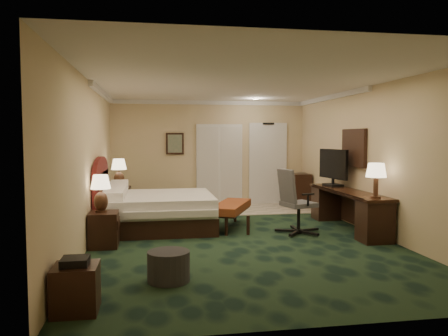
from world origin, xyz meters
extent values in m
cube|color=black|center=(0.00, 0.00, 0.00)|extent=(5.00, 7.50, 0.00)
cube|color=silver|center=(0.00, 0.00, 2.70)|extent=(5.00, 7.50, 0.00)
cube|color=#D0BD85|center=(0.00, 3.75, 1.35)|extent=(5.00, 0.00, 2.70)
cube|color=#D0BD85|center=(0.00, -3.75, 1.35)|extent=(5.00, 0.00, 2.70)
cube|color=#D0BD85|center=(-2.50, 0.00, 1.35)|extent=(0.00, 7.50, 2.70)
cube|color=#D0BD85|center=(2.50, 0.00, 1.35)|extent=(0.00, 7.50, 2.70)
cube|color=#B1A992|center=(0.90, 2.90, 0.01)|extent=(3.20, 1.70, 0.01)
cube|color=silver|center=(1.55, 3.72, 1.05)|extent=(1.02, 0.06, 2.18)
cube|color=silver|center=(0.25, 3.71, 1.05)|extent=(1.20, 0.06, 2.10)
cube|color=#57705F|center=(-0.90, 3.71, 1.60)|extent=(0.45, 0.06, 0.55)
cube|color=white|center=(2.46, 0.60, 1.55)|extent=(0.05, 0.95, 0.75)
cube|color=silver|center=(-1.36, 0.97, 0.33)|extent=(2.07, 1.92, 0.66)
cube|color=black|center=(-2.26, -0.34, 0.28)|extent=(0.45, 0.52, 0.56)
cube|color=black|center=(-2.22, 2.43, 0.32)|extent=(0.52, 0.60, 0.65)
cube|color=brown|center=(0.02, 0.76, 0.24)|extent=(1.05, 1.52, 0.49)
cylinder|color=#27262B|center=(-1.29, -2.21, 0.19)|extent=(0.54, 0.54, 0.37)
cube|color=black|center=(-2.25, -3.01, 0.24)|extent=(0.44, 0.44, 0.48)
cube|color=black|center=(2.20, 0.29, 0.37)|extent=(0.56, 2.59, 0.75)
cube|color=black|center=(2.22, 1.03, 1.13)|extent=(0.23, 0.99, 0.77)
cube|color=black|center=(2.23, 3.20, 0.42)|extent=(0.44, 0.79, 0.84)
camera|label=1|loc=(-1.48, -7.48, 1.76)|focal=35.00mm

